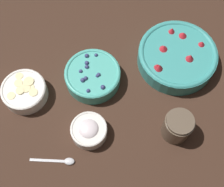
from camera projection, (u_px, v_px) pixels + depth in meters
ground_plane at (107, 86)px, 1.06m from camera, size 4.00×4.00×0.00m
bowl_strawberries at (177, 56)px, 1.07m from camera, size 0.27×0.27×0.08m
bowl_blueberries at (93, 76)px, 1.04m from camera, size 0.18×0.18×0.06m
bowl_bananas at (24, 91)px, 1.02m from camera, size 0.15×0.15×0.05m
bowl_cream at (89, 130)px, 0.96m from camera, size 0.11×0.11×0.06m
jar_chocolate at (177, 127)px, 0.95m from camera, size 0.09×0.09×0.10m
spoon at (61, 161)px, 0.95m from camera, size 0.14×0.03×0.01m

